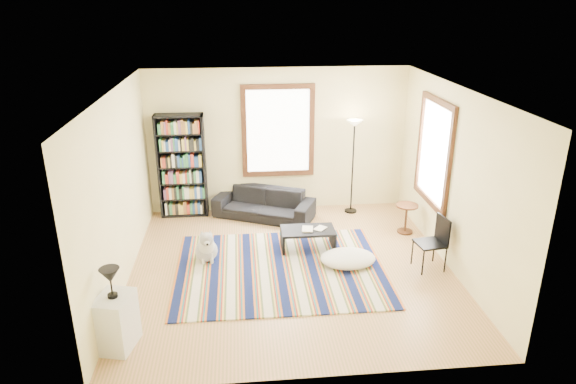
{
  "coord_description": "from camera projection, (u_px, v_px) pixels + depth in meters",
  "views": [
    {
      "loc": [
        -0.74,
        -7.1,
        4.03
      ],
      "look_at": [
        0.0,
        0.5,
        1.1
      ],
      "focal_mm": 32.0,
      "sensor_mm": 36.0,
      "label": 1
    }
  ],
  "objects": [
    {
      "name": "side_table",
      "position": [
        406.0,
        219.0,
        9.25
      ],
      "size": [
        0.49,
        0.49,
        0.54
      ],
      "primitive_type": "cylinder",
      "rotation": [
        0.0,
        0.0,
        -0.25
      ],
      "color": "#431F10",
      "rests_on": "floor"
    },
    {
      "name": "white_cabinet",
      "position": [
        116.0,
        322.0,
        6.19
      ],
      "size": [
        0.49,
        0.58,
        0.7
      ],
      "primitive_type": "cube",
      "rotation": [
        0.0,
        0.0,
        -0.24
      ],
      "color": "silver",
      "rests_on": "floor"
    },
    {
      "name": "wall_left",
      "position": [
        115.0,
        191.0,
        7.38
      ],
      "size": [
        0.1,
        5.0,
        2.8
      ],
      "primitive_type": "cube",
      "color": "#FFF0AB",
      "rests_on": "floor"
    },
    {
      "name": "book_a",
      "position": [
        302.0,
        229.0,
        8.6
      ],
      "size": [
        0.22,
        0.27,
        0.02
      ],
      "primitive_type": "imported",
      "rotation": [
        0.0,
        0.0,
        -0.16
      ],
      "color": "beige",
      "rests_on": "coffee_table"
    },
    {
      "name": "wall_front",
      "position": [
        317.0,
        271.0,
        5.24
      ],
      "size": [
        5.0,
        0.1,
        2.8
      ],
      "primitive_type": "cube",
      "color": "#FFF0AB",
      "rests_on": "floor"
    },
    {
      "name": "floor_lamp",
      "position": [
        353.0,
        167.0,
        9.9
      ],
      "size": [
        0.39,
        0.39,
        1.86
      ],
      "primitive_type": null,
      "rotation": [
        0.0,
        0.0,
        -0.37
      ],
      "color": "black",
      "rests_on": "floor"
    },
    {
      "name": "floor",
      "position": [
        291.0,
        271.0,
        8.13
      ],
      "size": [
        5.0,
        5.0,
        0.1
      ],
      "primitive_type": "cube",
      "color": "tan",
      "rests_on": "ground"
    },
    {
      "name": "folding_chair",
      "position": [
        430.0,
        244.0,
        7.97
      ],
      "size": [
        0.47,
        0.46,
        0.86
      ],
      "primitive_type": "cube",
      "rotation": [
        0.0,
        0.0,
        0.14
      ],
      "color": "black",
      "rests_on": "floor"
    },
    {
      "name": "bookshelf",
      "position": [
        182.0,
        166.0,
        9.74
      ],
      "size": [
        0.9,
        0.3,
        2.0
      ],
      "primitive_type": "cube",
      "color": "black",
      "rests_on": "floor"
    },
    {
      "name": "window_right",
      "position": [
        434.0,
        152.0,
        8.51
      ],
      "size": [
        0.06,
        1.2,
        1.6
      ],
      "primitive_type": "cube",
      "color": "white",
      "rests_on": "wall_right"
    },
    {
      "name": "sofa",
      "position": [
        264.0,
        204.0,
        9.89
      ],
      "size": [
        2.04,
        1.46,
        0.56
      ],
      "primitive_type": "imported",
      "rotation": [
        0.0,
        0.0,
        -0.42
      ],
      "color": "black",
      "rests_on": "floor"
    },
    {
      "name": "coffee_table",
      "position": [
        308.0,
        239.0,
        8.67
      ],
      "size": [
        1.0,
        0.71,
        0.36
      ],
      "primitive_type": "cube",
      "rotation": [
        0.0,
        0.0,
        -0.25
      ],
      "color": "black",
      "rests_on": "floor"
    },
    {
      "name": "ceiling",
      "position": [
        292.0,
        87.0,
        7.09
      ],
      "size": [
        5.0,
        5.0,
        0.1
      ],
      "primitive_type": "cube",
      "color": "white",
      "rests_on": "floor"
    },
    {
      "name": "wall_right",
      "position": [
        457.0,
        180.0,
        7.84
      ],
      "size": [
        0.1,
        5.0,
        2.8
      ],
      "primitive_type": "cube",
      "color": "#FFF0AB",
      "rests_on": "floor"
    },
    {
      "name": "rug",
      "position": [
        280.0,
        269.0,
        8.07
      ],
      "size": [
        3.25,
        2.6,
        0.02
      ],
      "primitive_type": "cube",
      "color": "#0C153F",
      "rests_on": "floor"
    },
    {
      "name": "floor_cushion",
      "position": [
        348.0,
        258.0,
        8.18
      ],
      "size": [
        0.92,
        0.71,
        0.22
      ],
      "primitive_type": "ellipsoid",
      "rotation": [
        0.0,
        0.0,
        -0.05
      ],
      "color": "white",
      "rests_on": "floor"
    },
    {
      "name": "window_back",
      "position": [
        278.0,
        131.0,
        9.83
      ],
      "size": [
        1.2,
        0.06,
        1.6
      ],
      "primitive_type": "cube",
      "color": "white",
      "rests_on": "wall_back"
    },
    {
      "name": "dog",
      "position": [
        206.0,
        244.0,
        8.27
      ],
      "size": [
        0.48,
        0.62,
        0.57
      ],
      "primitive_type": null,
      "rotation": [
        0.0,
        0.0,
        0.14
      ],
      "color": "silver",
      "rests_on": "floor"
    },
    {
      "name": "book_b",
      "position": [
        316.0,
        227.0,
        8.67
      ],
      "size": [
        0.26,
        0.26,
        0.02
      ],
      "primitive_type": "imported",
      "rotation": [
        0.0,
        0.0,
        -0.71
      ],
      "color": "beige",
      "rests_on": "coffee_table"
    },
    {
      "name": "table_lamp",
      "position": [
        111.0,
        283.0,
        6.0
      ],
      "size": [
        0.28,
        0.28,
        0.38
      ],
      "primitive_type": null,
      "rotation": [
        0.0,
        0.0,
        -0.16
      ],
      "color": "black",
      "rests_on": "white_cabinet"
    },
    {
      "name": "wall_back",
      "position": [
        278.0,
        140.0,
        9.98
      ],
      "size": [
        5.0,
        0.1,
        2.8
      ],
      "primitive_type": "cube",
      "color": "#FFF0AB",
      "rests_on": "floor"
    }
  ]
}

